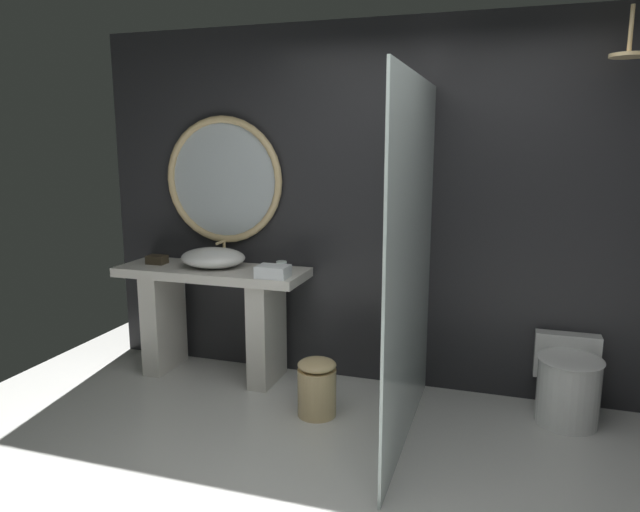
% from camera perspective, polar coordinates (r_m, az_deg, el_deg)
% --- Properties ---
extents(back_wall_panel, '(4.80, 0.10, 2.60)m').
position_cam_1_polar(back_wall_panel, '(4.23, 8.80, 4.53)').
color(back_wall_panel, '#232326').
rests_on(back_wall_panel, ground_plane).
extents(vanity_counter, '(1.43, 0.50, 0.84)m').
position_cam_1_polar(vanity_counter, '(4.54, -10.32, -5.02)').
color(vanity_counter, silver).
rests_on(vanity_counter, ground_plane).
extents(vessel_sink, '(0.49, 0.41, 0.18)m').
position_cam_1_polar(vessel_sink, '(4.47, -10.34, -0.16)').
color(vessel_sink, white).
rests_on(vessel_sink, vanity_counter).
extents(tumbler_cup, '(0.08, 0.08, 0.09)m').
position_cam_1_polar(tumbler_cup, '(4.18, -3.76, -1.14)').
color(tumbler_cup, silver).
rests_on(tumbler_cup, vanity_counter).
extents(tissue_box, '(0.14, 0.11, 0.07)m').
position_cam_1_polar(tissue_box, '(4.70, -15.55, -0.34)').
color(tissue_box, '#3D3323').
rests_on(tissue_box, vanity_counter).
extents(round_wall_mirror, '(0.97, 0.06, 0.97)m').
position_cam_1_polar(round_wall_mirror, '(4.58, -9.37, 7.28)').
color(round_wall_mirror, '#D6B77F').
extents(shower_glass_panel, '(0.02, 1.56, 2.13)m').
position_cam_1_polar(shower_glass_panel, '(3.44, 8.86, -0.91)').
color(shower_glass_panel, silver).
rests_on(shower_glass_panel, ground_plane).
extents(rain_shower_head, '(0.20, 0.20, 0.27)m').
position_cam_1_polar(rain_shower_head, '(3.80, 27.79, 17.17)').
color(rain_shower_head, '#D6B77F').
extents(toilet, '(0.41, 0.56, 0.52)m').
position_cam_1_polar(toilet, '(4.17, 22.92, -11.19)').
color(toilet, white).
rests_on(toilet, ground_plane).
extents(waste_bin, '(0.25, 0.25, 0.39)m').
position_cam_1_polar(waste_bin, '(3.93, -0.30, -12.59)').
color(waste_bin, '#D6B77F').
rests_on(waste_bin, ground_plane).
extents(folded_hand_towel, '(0.22, 0.17, 0.08)m').
position_cam_1_polar(folded_hand_towel, '(4.09, -4.59, -1.51)').
color(folded_hand_towel, white).
rests_on(folded_hand_towel, vanity_counter).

